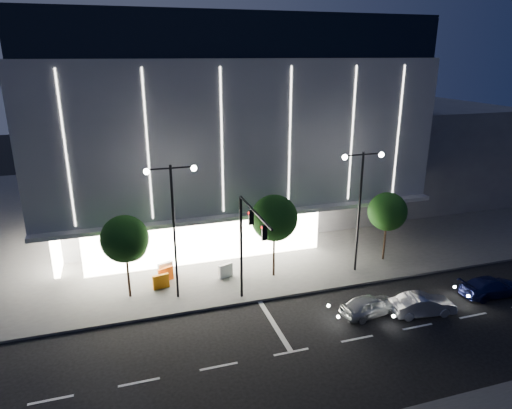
{
  "coord_description": "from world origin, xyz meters",
  "views": [
    {
      "loc": [
        -6.05,
        -20.8,
        15.3
      ],
      "look_at": [
        3.25,
        8.83,
        5.0
      ],
      "focal_mm": 32.0,
      "sensor_mm": 36.0,
      "label": 1
    }
  ],
  "objects": [
    {
      "name": "car_lead",
      "position": [
        7.95,
        0.52,
        0.65
      ],
      "size": [
        3.97,
        2.04,
        1.29
      ],
      "primitive_type": "imported",
      "rotation": [
        0.0,
        0.0,
        1.71
      ],
      "color": "#9EA1A6",
      "rests_on": "ground"
    },
    {
      "name": "sidewalk_museum",
      "position": [
        5.0,
        24.0,
        0.07
      ],
      "size": [
        70.0,
        40.0,
        0.15
      ],
      "primitive_type": "cube",
      "color": "#474747",
      "rests_on": "ground"
    },
    {
      "name": "ground",
      "position": [
        0.0,
        0.0,
        0.0
      ],
      "size": [
        160.0,
        160.0,
        0.0
      ],
      "primitive_type": "plane",
      "color": "black",
      "rests_on": "ground"
    },
    {
      "name": "tree_left",
      "position": [
        -5.97,
        7.02,
        4.03
      ],
      "size": [
        3.02,
        3.02,
        5.72
      ],
      "color": "black",
      "rests_on": "ground"
    },
    {
      "name": "tree_right",
      "position": [
        13.03,
        7.02,
        3.88
      ],
      "size": [
        2.91,
        2.91,
        5.51
      ],
      "color": "black",
      "rests_on": "ground"
    },
    {
      "name": "street_lamp_east",
      "position": [
        10.0,
        6.0,
        5.96
      ],
      "size": [
        3.16,
        0.36,
        9.0
      ],
      "color": "black",
      "rests_on": "ground"
    },
    {
      "name": "barrier_d",
      "position": [
        0.63,
        7.74,
        0.65
      ],
      "size": [
        1.11,
        0.65,
        1.0
      ],
      "primitive_type": "cube",
      "rotation": [
        0.0,
        0.0,
        0.39
      ],
      "color": "silver",
      "rests_on": "sidewalk_museum"
    },
    {
      "name": "barrier_a",
      "position": [
        -3.93,
        7.47,
        0.65
      ],
      "size": [
        1.13,
        0.44,
        1.0
      ],
      "primitive_type": "cube",
      "rotation": [
        0.0,
        0.0,
        0.18
      ],
      "color": "orange",
      "rests_on": "sidewalk_museum"
    },
    {
      "name": "street_lamp_west",
      "position": [
        -3.0,
        6.0,
        5.96
      ],
      "size": [
        3.16,
        0.36,
        9.0
      ],
      "color": "black",
      "rests_on": "ground"
    },
    {
      "name": "traffic_mast",
      "position": [
        1.0,
        3.34,
        5.03
      ],
      "size": [
        0.33,
        5.89,
        7.07
      ],
      "color": "black",
      "rests_on": "ground"
    },
    {
      "name": "barrier_b",
      "position": [
        -3.41,
        9.28,
        0.65
      ],
      "size": [
        1.12,
        0.61,
        1.0
      ],
      "primitive_type": "cube",
      "rotation": [
        0.0,
        0.0,
        0.35
      ],
      "color": "white",
      "rests_on": "sidewalk_museum"
    },
    {
      "name": "car_third",
      "position": [
        16.89,
        0.21,
        0.63
      ],
      "size": [
        4.36,
        1.83,
        1.26
      ],
      "primitive_type": "imported",
      "rotation": [
        0.0,
        0.0,
        1.55
      ],
      "color": "#14194C",
      "rests_on": "ground"
    },
    {
      "name": "car_second",
      "position": [
        11.09,
        -0.39,
        0.65
      ],
      "size": [
        4.1,
        1.86,
        1.31
      ],
      "primitive_type": "imported",
      "rotation": [
        0.0,
        0.0,
        1.45
      ],
      "color": "silver",
      "rests_on": "ground"
    },
    {
      "name": "tree_mid",
      "position": [
        4.03,
        7.02,
        4.33
      ],
      "size": [
        3.25,
        3.25,
        6.15
      ],
      "color": "black",
      "rests_on": "ground"
    },
    {
      "name": "barrier_c",
      "position": [
        -3.5,
        8.46,
        0.65
      ],
      "size": [
        1.11,
        0.67,
        1.0
      ],
      "primitive_type": "cube",
      "rotation": [
        0.0,
        0.0,
        0.41
      ],
      "color": "orange",
      "rests_on": "sidewalk_museum"
    },
    {
      "name": "annex_building",
      "position": [
        26.0,
        24.0,
        5.0
      ],
      "size": [
        16.0,
        20.0,
        10.0
      ],
      "primitive_type": "cube",
      "color": "#4C4C51",
      "rests_on": "ground"
    },
    {
      "name": "museum",
      "position": [
        2.98,
        22.31,
        9.27
      ],
      "size": [
        30.0,
        25.8,
        18.0
      ],
      "color": "#4C4C51",
      "rests_on": "ground"
    }
  ]
}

